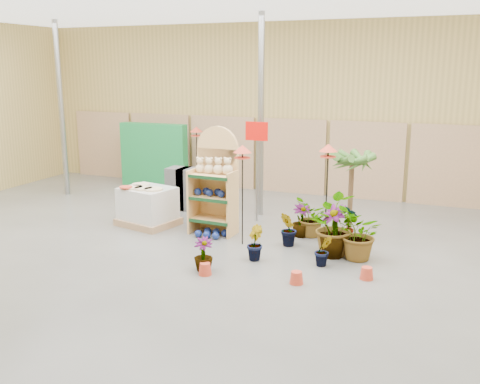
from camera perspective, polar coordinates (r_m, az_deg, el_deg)
The scene contains 23 objects.
room at distance 9.61m, azimuth -2.98°, elevation 6.46°, with size 15.20×12.10×4.70m.
display_shelf at distance 10.92m, azimuth -2.58°, elevation 0.80°, with size 0.94×0.62×2.18m.
teddy_bears at distance 10.74m, azimuth -2.68°, elevation 2.68°, with size 0.81×0.21×0.35m.
gazing_balls_shelf at distance 10.84m, azimuth -2.83°, elevation -0.05°, with size 0.80×0.27×0.15m.
gazing_balls_floor at distance 10.79m, azimuth -3.05°, elevation -4.42°, with size 0.63×0.39×0.15m.
pallet_stack at distance 11.67m, azimuth -9.82°, elevation -1.52°, with size 1.35×1.20×0.86m.
charcoal_planters at distance 12.85m, azimuth -5.94°, elevation 0.37°, with size 0.80×0.50×1.00m.
trellis_stock at distance 15.32m, azimuth -9.16°, elevation 3.88°, with size 2.00×0.30×1.80m, color #167636.
offer_sign at distance 11.56m, azimuth 1.80°, elevation 4.39°, with size 0.50×0.08×2.20m.
bird_table_front at distance 9.94m, azimuth 0.26°, elevation 4.24°, with size 0.34×0.34×1.93m.
bird_table_right at distance 10.15m, azimuth 9.39°, elevation 4.31°, with size 0.34×0.34×1.94m.
bird_table_back at distance 14.17m, azimuth -4.68°, elevation 6.44°, with size 0.34×0.34×1.81m.
palm at distance 10.72m, azimuth 11.88°, elevation 3.39°, with size 0.70×0.70×1.83m.
potted_plant_1 at distance 9.47m, azimuth 1.54°, elevation -5.43°, with size 0.34×0.28×0.63m, color #396424.
potted_plant_2 at distance 9.80m, azimuth 9.70°, elevation -3.59°, with size 0.97×0.84×1.08m, color #396424.
potted_plant_3 at distance 9.72m, azimuth 9.91°, elevation -4.13°, with size 0.54×0.54×0.96m, color #396424.
potted_plant_4 at distance 10.83m, azimuth 11.58°, elevation -3.15°, with size 0.36×0.24×0.68m, color #396424.
potted_plant_5 at distance 10.19m, azimuth 5.23°, elevation -3.98°, with size 0.37×0.30×0.68m, color #396424.
potted_plant_6 at distance 10.79m, azimuth 7.64°, elevation -2.74°, with size 0.72×0.62×0.79m, color #396424.
potted_plant_7 at distance 9.01m, azimuth -3.93°, elevation -6.66°, with size 0.32×0.32×0.57m, color #396424.
potted_plant_9 at distance 9.30m, azimuth 8.90°, elevation -6.17°, with size 0.31×0.25×0.56m, color #396424.
potted_plant_10 at distance 9.62m, azimuth 12.61°, elevation -4.41°, with size 0.87×0.75×0.96m, color #396424.
potted_plant_11 at distance 10.80m, azimuth 6.56°, elevation -3.04°, with size 0.37×0.37×0.67m, color #396424.
Camera 1 is at (4.00, -7.76, 3.34)m, focal length 40.00 mm.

